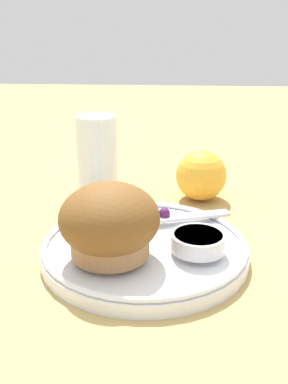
{
  "coord_description": "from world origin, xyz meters",
  "views": [
    {
      "loc": [
        0.02,
        -0.43,
        0.23
      ],
      "look_at": [
        -0.01,
        0.02,
        0.06
      ],
      "focal_mm": 40.0,
      "sensor_mm": 36.0,
      "label": 1
    }
  ],
  "objects_px": {
    "butter_knife": "(151,220)",
    "orange_fruit": "(201,175)",
    "juice_glass": "(97,154)",
    "muffin": "(110,223)"
  },
  "relations": [
    {
      "from": "orange_fruit",
      "to": "juice_glass",
      "type": "xyz_separation_m",
      "value": [
        -0.15,
        0.02,
        0.02
      ]
    },
    {
      "from": "muffin",
      "to": "orange_fruit",
      "type": "height_order",
      "value": "muffin"
    },
    {
      "from": "butter_knife",
      "to": "orange_fruit",
      "type": "bearing_deg",
      "value": 45.57
    },
    {
      "from": "muffin",
      "to": "juice_glass",
      "type": "distance_m",
      "value": 0.23
    },
    {
      "from": "butter_knife",
      "to": "orange_fruit",
      "type": "height_order",
      "value": "orange_fruit"
    },
    {
      "from": "butter_knife",
      "to": "orange_fruit",
      "type": "relative_size",
      "value": 2.55
    },
    {
      "from": "butter_knife",
      "to": "juice_glass",
      "type": "distance_m",
      "value": 0.18
    },
    {
      "from": "muffin",
      "to": "orange_fruit",
      "type": "distance_m",
      "value": 0.23
    },
    {
      "from": "butter_knife",
      "to": "juice_glass",
      "type": "bearing_deg",
      "value": 102.91
    },
    {
      "from": "muffin",
      "to": "butter_knife",
      "type": "bearing_deg",
      "value": 65.39
    }
  ]
}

